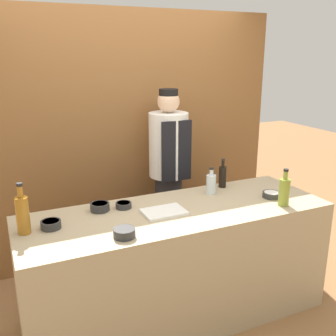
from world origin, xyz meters
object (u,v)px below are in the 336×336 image
Objects in this scene: sauce_bowl_brown at (124,205)px; sauce_bowl_purple at (124,232)px; sauce_bowl_white at (271,194)px; bottle_oil at (284,191)px; bottle_soy at (223,176)px; bottle_clear at (211,184)px; sauce_bowl_red at (100,206)px; chef_center at (169,172)px; cutting_board at (164,212)px; bottle_amber at (23,214)px; sauce_bowl_orange at (51,224)px.

sauce_bowl_brown is 0.49m from sauce_bowl_purple.
bottle_oil is (-0.03, -0.17, 0.09)m from sauce_bowl_white.
sauce_bowl_white is 0.55× the size of bottle_soy.
sauce_bowl_red is at bearing 178.42° from bottle_clear.
bottle_clear is at bearing 27.03° from sauce_bowl_purple.
sauce_bowl_red is at bearing -144.33° from chef_center.
sauce_bowl_purple is 0.55× the size of bottle_soy.
sauce_bowl_red is 0.46× the size of cutting_board.
bottle_oil is (0.89, -0.24, 0.10)m from cutting_board.
bottle_soy is (1.64, 0.24, -0.03)m from bottle_amber.
sauce_bowl_white reaches higher than sauce_bowl_brown.
cutting_board is 0.57m from bottle_clear.
bottle_amber is 1.35× the size of bottle_soy.
sauce_bowl_purple is 0.08× the size of chef_center.
sauce_bowl_white is 1.00× the size of sauce_bowl_red.
sauce_bowl_brown is at bearing -173.97° from bottle_soy.
sauce_bowl_red is 0.48m from sauce_bowl_purple.
sauce_bowl_white is at bearing -4.29° from bottle_amber.
sauce_bowl_orange is 1.49m from bottle_soy.
sauce_bowl_white is 0.63× the size of bottle_clear.
chef_center reaches higher than sauce_bowl_purple.
bottle_amber is (-0.95, 0.08, 0.12)m from cutting_board.
bottle_oil reaches higher than sauce_bowl_brown.
bottle_amber is 1.57m from chef_center.
sauce_bowl_white is 1.35m from sauce_bowl_red.
sauce_bowl_brown is 0.75m from bottle_clear.
sauce_bowl_red is at bearing 16.88° from bottle_amber.
sauce_bowl_brown is at bearing -7.08° from sauce_bowl_red.
bottle_soy is (-0.22, 0.38, 0.07)m from sauce_bowl_white.
sauce_bowl_brown is (-1.14, 0.28, -0.00)m from sauce_bowl_white.
bottle_clear is 0.88× the size of bottle_soy.
sauce_bowl_white is 0.41× the size of bottle_amber.
chef_center is (-0.46, 1.07, -0.09)m from bottle_oil.
bottle_oil is 0.59m from bottle_soy.
bottle_amber is at bearing -163.12° from sauce_bowl_red.
sauce_bowl_purple is at bearing -107.83° from sauce_bowl_brown.
cutting_board is 0.96m from bottle_amber.
sauce_bowl_purple is 1.01m from bottle_clear.
bottle_soy is at bearing 24.52° from cutting_board.
chef_center reaches higher than bottle_soy.
sauce_bowl_white is 1.00× the size of sauce_bowl_purple.
sauce_bowl_purple is at bearing -172.03° from sauce_bowl_white.
bottle_clear reaches higher than sauce_bowl_orange.
sauce_bowl_brown is 0.07× the size of chef_center.
sauce_bowl_red is 0.41× the size of bottle_amber.
sauce_bowl_red reaches higher than sauce_bowl_brown.
bottle_clear is at bearing -149.64° from bottle_soy.
sauce_bowl_purple is at bearing -126.66° from chef_center.
sauce_bowl_red is (-0.17, 0.02, 0.01)m from sauce_bowl_brown.
sauce_bowl_white is 0.20m from bottle_oil.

